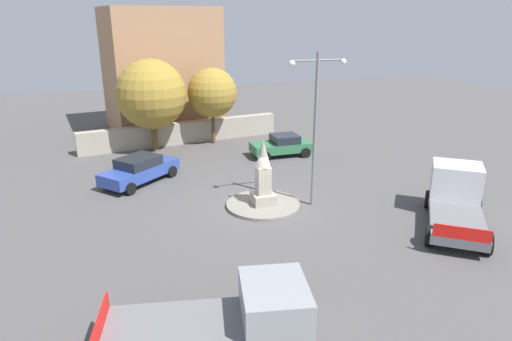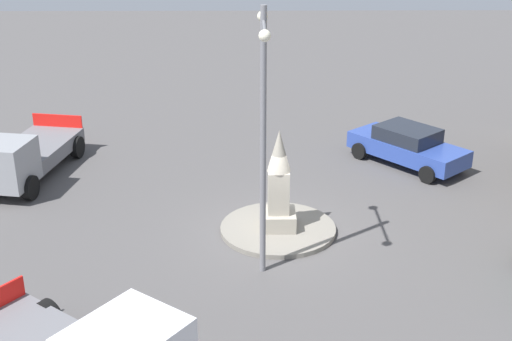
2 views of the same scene
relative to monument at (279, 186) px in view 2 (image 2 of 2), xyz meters
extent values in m
plane|color=#4F4C4C|center=(0.00, 0.00, -1.50)|extent=(80.00, 80.00, 0.00)
cylinder|color=gray|center=(0.00, 0.00, -1.42)|extent=(3.53, 3.53, 0.15)
cube|color=#9E9687|center=(0.00, 0.00, -1.10)|extent=(1.05, 1.05, 0.51)
cube|color=#9E9687|center=(0.00, 0.00, -0.17)|extent=(0.63, 0.63, 1.34)
cone|color=#9E9687|center=(0.00, 0.00, 1.14)|extent=(0.70, 0.70, 1.28)
cylinder|color=slate|center=(2.31, -0.52, 2.10)|extent=(0.16, 0.16, 7.19)
cylinder|color=slate|center=(1.70, -0.52, 5.31)|extent=(1.22, 0.08, 0.08)
cylinder|color=slate|center=(2.92, -0.52, 5.31)|extent=(1.22, 0.08, 0.08)
sphere|color=#F2EACC|center=(1.09, -0.52, 5.21)|extent=(0.28, 0.28, 0.28)
sphere|color=#F2EACC|center=(3.53, -0.52, 5.21)|extent=(0.28, 0.28, 0.28)
cube|color=#2D479E|center=(-5.38, 5.08, -0.86)|extent=(4.53, 4.27, 0.63)
cube|color=#1E232D|center=(-5.42, 5.04, -0.29)|extent=(2.66, 2.61, 0.52)
cylinder|color=black|center=(-5.99, 3.39, -1.18)|extent=(0.63, 0.59, 0.64)
cylinder|color=black|center=(-7.14, 4.71, -1.18)|extent=(0.63, 0.59, 0.64)
cylinder|color=black|center=(-3.62, 5.45, -1.18)|extent=(0.63, 0.59, 0.64)
cylinder|color=black|center=(-4.78, 6.77, -1.18)|extent=(0.63, 0.59, 0.64)
cube|color=slate|center=(-5.38, -8.76, -0.81)|extent=(3.99, 2.74, 0.53)
cube|color=red|center=(-7.16, -8.44, -0.30)|extent=(0.42, 2.02, 0.50)
cylinder|color=black|center=(-2.41, -8.22, -1.08)|extent=(0.88, 0.42, 0.84)
cylinder|color=black|center=(-6.25, -7.53, -1.08)|extent=(0.88, 0.42, 0.84)
cylinder|color=black|center=(-6.63, -9.61, -1.08)|extent=(0.88, 0.42, 0.84)
cylinder|color=black|center=(5.07, -5.62, -1.08)|extent=(0.73, 0.84, 0.84)
camera|label=1|loc=(-6.19, -18.75, 7.14)|focal=31.48mm
camera|label=2|loc=(18.66, -0.87, 8.28)|focal=48.18mm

